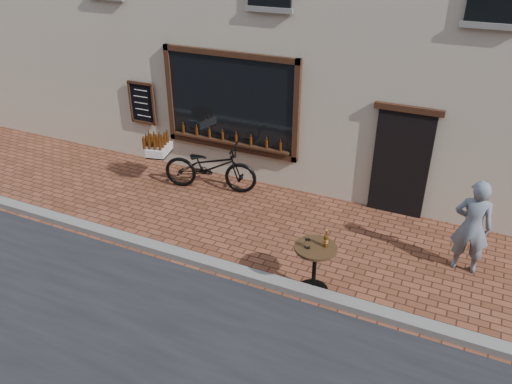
% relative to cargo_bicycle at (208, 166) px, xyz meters
% --- Properties ---
extents(ground, '(90.00, 90.00, 0.00)m').
position_rel_cargo_bicycle_xyz_m(ground, '(2.11, -2.72, -0.57)').
color(ground, brown).
rests_on(ground, ground).
extents(kerb, '(90.00, 0.25, 0.12)m').
position_rel_cargo_bicycle_xyz_m(kerb, '(2.11, -2.52, -0.51)').
color(kerb, slate).
rests_on(kerb, ground).
extents(cargo_bicycle, '(2.55, 1.20, 1.19)m').
position_rel_cargo_bicycle_xyz_m(cargo_bicycle, '(0.00, 0.00, 0.00)').
color(cargo_bicycle, black).
rests_on(cargo_bicycle, ground).
extents(bistro_table, '(0.68, 0.68, 1.17)m').
position_rel_cargo_bicycle_xyz_m(bistro_table, '(3.32, -2.37, 0.06)').
color(bistro_table, black).
rests_on(bistro_table, ground).
extents(pedestrian, '(0.64, 0.43, 1.73)m').
position_rel_cargo_bicycle_xyz_m(pedestrian, '(5.50, -0.70, 0.29)').
color(pedestrian, slate).
rests_on(pedestrian, ground).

